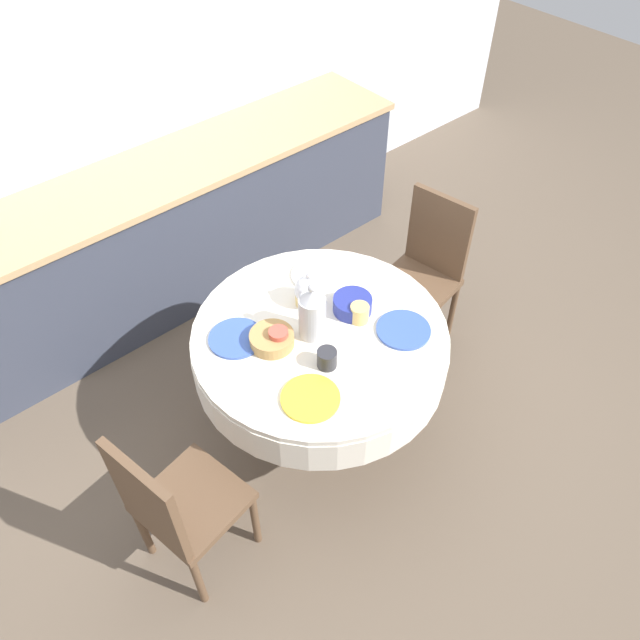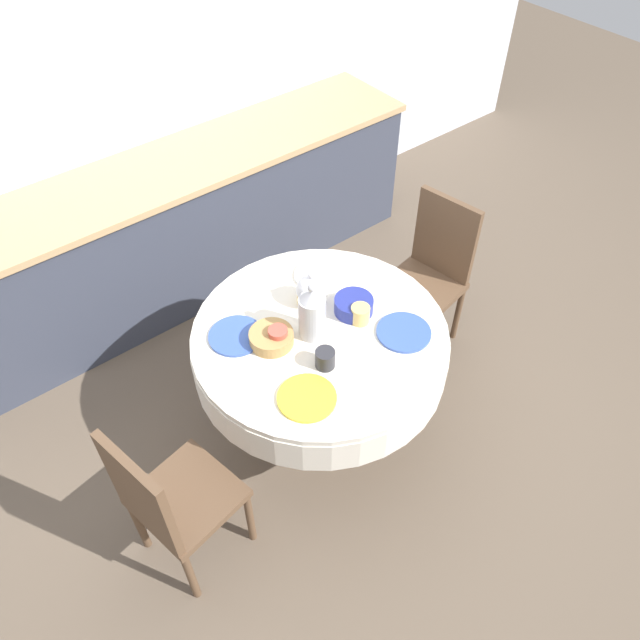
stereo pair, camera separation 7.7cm
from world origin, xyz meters
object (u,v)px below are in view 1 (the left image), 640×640
(coffee_carafe, at_px, (312,313))
(chair_right, at_px, (175,505))
(chair_left, at_px, (425,267))
(teapot, at_px, (310,290))

(coffee_carafe, bearing_deg, chair_right, -167.86)
(chair_left, relative_size, coffee_carafe, 3.07)
(chair_left, bearing_deg, coffee_carafe, 88.80)
(coffee_carafe, height_order, teapot, coffee_carafe)
(chair_right, height_order, teapot, teapot)
(chair_right, bearing_deg, coffee_carafe, 91.31)
(coffee_carafe, distance_m, teapot, 0.21)
(chair_left, xyz_separation_m, chair_right, (-1.87, -0.34, 0.00))
(chair_right, distance_m, teapot, 1.13)
(chair_left, height_order, teapot, teapot)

